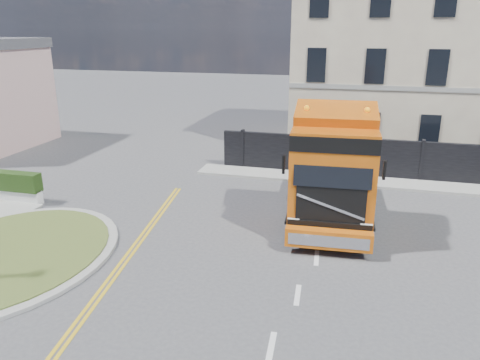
# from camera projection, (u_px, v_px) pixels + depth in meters

# --- Properties ---
(ground) EXTENTS (120.00, 120.00, 0.00)m
(ground) POSITION_uv_depth(u_px,v_px,m) (234.00, 243.00, 16.51)
(ground) COLOR #424244
(ground) RESTS_ON ground
(traffic_island) EXTENTS (6.80, 6.80, 0.17)m
(traffic_island) POSITION_uv_depth(u_px,v_px,m) (5.00, 255.00, 15.42)
(traffic_island) COLOR gray
(traffic_island) RESTS_ON ground
(hoarding_fence) EXTENTS (18.80, 0.25, 2.00)m
(hoarding_fence) POSITION_uv_depth(u_px,v_px,m) (412.00, 161.00, 22.87)
(hoarding_fence) COLOR black
(hoarding_fence) RESTS_ON ground
(georgian_building) EXTENTS (12.30, 10.30, 12.80)m
(georgian_building) POSITION_uv_depth(u_px,v_px,m) (401.00, 52.00, 28.41)
(georgian_building) COLOR beige
(georgian_building) RESTS_ON ground
(pavement_far) EXTENTS (20.00, 1.60, 0.12)m
(pavement_far) POSITION_uv_depth(u_px,v_px,m) (399.00, 184.00, 22.47)
(pavement_far) COLOR gray
(pavement_far) RESTS_ON ground
(truck) EXTENTS (3.25, 7.74, 4.55)m
(truck) POSITION_uv_depth(u_px,v_px,m) (332.00, 175.00, 17.28)
(truck) COLOR black
(truck) RESTS_ON ground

